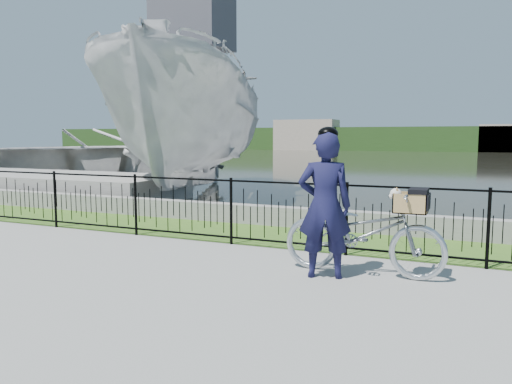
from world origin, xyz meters
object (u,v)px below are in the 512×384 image
at_px(cyclist, 325,204).
at_px(boat_near, 194,124).
at_px(boat_far, 82,153).
at_px(bicycle_rig, 364,232).
at_px(dock, 31,184).

relative_size(cyclist, boat_near, 0.17).
bearing_deg(boat_far, boat_near, -26.17).
relative_size(bicycle_rig, boat_far, 0.18).
bearing_deg(dock, boat_far, 120.39).
relative_size(dock, boat_far, 0.81).
bearing_deg(boat_near, boat_far, 153.83).
bearing_deg(cyclist, bicycle_rig, 37.82).
relative_size(bicycle_rig, boat_near, 0.18).
bearing_deg(bicycle_rig, cyclist, -142.18).
height_order(bicycle_rig, boat_far, boat_far).
bearing_deg(cyclist, boat_far, 142.11).
relative_size(dock, cyclist, 5.06).
xyz_separation_m(cyclist, boat_near, (-6.30, 7.30, 1.24)).
relative_size(bicycle_rig, cyclist, 1.09).
xyz_separation_m(boat_near, boat_far, (-8.35, 4.10, -1.12)).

